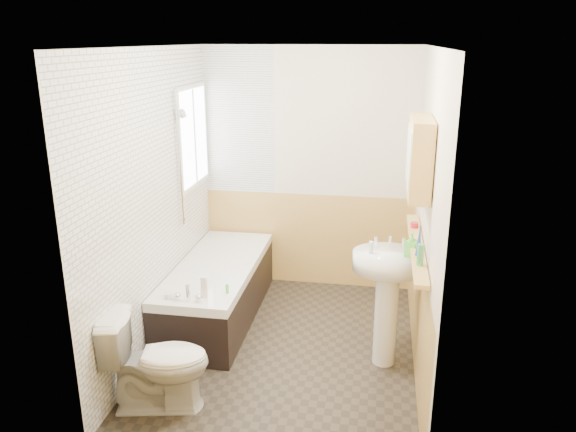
{
  "coord_description": "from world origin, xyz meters",
  "views": [
    {
      "loc": [
        0.74,
        -4.22,
        2.56
      ],
      "look_at": [
        0.0,
        0.15,
        1.15
      ],
      "focal_mm": 35.0,
      "sensor_mm": 36.0,
      "label": 1
    }
  ],
  "objects_px": {
    "bathtub": "(218,289)",
    "medicine_cabinet": "(419,157)",
    "toilet": "(157,362)",
    "pine_shelf": "(416,246)",
    "sink": "(388,285)"
  },
  "relations": [
    {
      "from": "bathtub",
      "to": "medicine_cabinet",
      "type": "distance_m",
      "value": 2.34
    },
    {
      "from": "bathtub",
      "to": "toilet",
      "type": "distance_m",
      "value": 1.4
    },
    {
      "from": "pine_shelf",
      "to": "medicine_cabinet",
      "type": "relative_size",
      "value": 2.43
    },
    {
      "from": "sink",
      "to": "pine_shelf",
      "type": "distance_m",
      "value": 0.4
    },
    {
      "from": "bathtub",
      "to": "sink",
      "type": "bearing_deg",
      "value": -19.06
    },
    {
      "from": "sink",
      "to": "pine_shelf",
      "type": "bearing_deg",
      "value": -11.77
    },
    {
      "from": "bathtub",
      "to": "medicine_cabinet",
      "type": "xyz_separation_m",
      "value": [
        1.74,
        -0.59,
        1.45
      ]
    },
    {
      "from": "pine_shelf",
      "to": "bathtub",
      "type": "bearing_deg",
      "value": 162.63
    },
    {
      "from": "toilet",
      "to": "pine_shelf",
      "type": "height_order",
      "value": "pine_shelf"
    },
    {
      "from": "bathtub",
      "to": "pine_shelf",
      "type": "bearing_deg",
      "value": -17.37
    },
    {
      "from": "sink",
      "to": "medicine_cabinet",
      "type": "xyz_separation_m",
      "value": [
        0.17,
        -0.05,
        1.05
      ]
    },
    {
      "from": "toilet",
      "to": "medicine_cabinet",
      "type": "xyz_separation_m",
      "value": [
        1.77,
        0.81,
        1.37
      ]
    },
    {
      "from": "sink",
      "to": "medicine_cabinet",
      "type": "relative_size",
      "value": 1.74
    },
    {
      "from": "sink",
      "to": "medicine_cabinet",
      "type": "distance_m",
      "value": 1.06
    },
    {
      "from": "sink",
      "to": "pine_shelf",
      "type": "relative_size",
      "value": 0.72
    }
  ]
}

